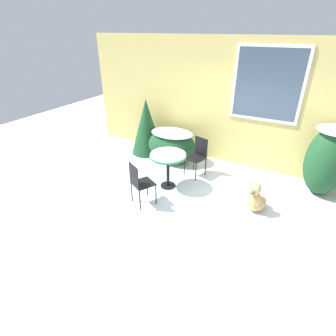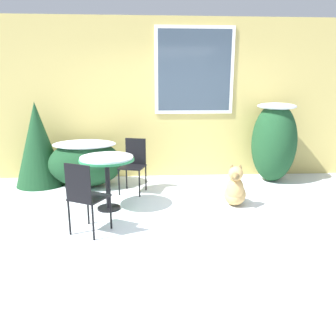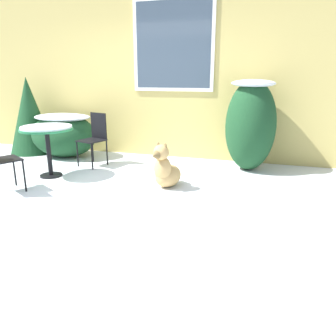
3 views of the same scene
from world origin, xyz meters
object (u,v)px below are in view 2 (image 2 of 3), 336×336
object	(u,v)px
patio_chair_near_table	(134,163)
patio_chair_far_side	(85,195)
patio_table	(107,164)
dog	(235,190)

from	to	relation	value
patio_chair_near_table	patio_chair_far_side	bearing A→B (deg)	-90.34
patio_chair_near_table	patio_chair_far_side	distance (m)	1.68
patio_table	dog	size ratio (longest dim) A/B	1.18
patio_table	dog	bearing A→B (deg)	0.74
patio_chair_near_table	dog	size ratio (longest dim) A/B	1.35
patio_table	patio_chair_far_side	xyz separation A→B (m)	(-0.16, -0.82, -0.17)
patio_chair_near_table	patio_chair_far_side	xyz separation A→B (m)	(-0.49, -1.61, 0.00)
patio_table	patio_chair_far_side	size ratio (longest dim) A/B	0.88
patio_table	patio_chair_far_side	world-z (taller)	patio_chair_far_side
patio_table	patio_chair_far_side	distance (m)	0.85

